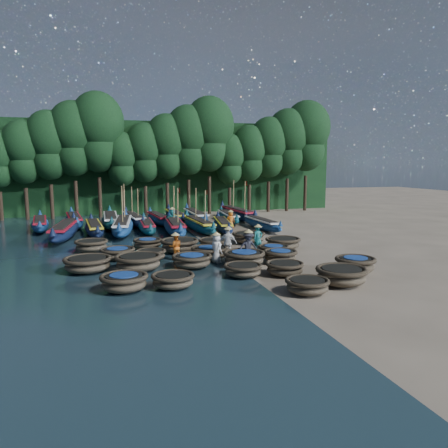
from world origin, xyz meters
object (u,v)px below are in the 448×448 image
object	(u,v)px
coracle_15	(118,253)
fisherman_3	(248,246)
coracle_16	(151,255)
long_boat_12	(134,219)
coracle_21	(148,243)
long_boat_8	(262,224)
coracle_8	(285,268)
long_boat_14	(175,216)
long_boat_10	(74,220)
long_boat_11	(111,220)
fisherman_5	(172,219)
long_boat_5	(175,226)
long_boat_7	(223,225)
coracle_18	(274,250)
long_boat_17	(237,214)
long_boat_1	(65,230)
coracle_23	(214,243)
coracle_19	(283,243)
coracle_11	(138,262)
fisherman_1	(258,237)
coracle_24	(249,237)
coracle_3	(307,285)
coracle_9	(355,264)
coracle_7	(243,270)
coracle_17	(210,252)
fisherman_2	(176,246)
long_boat_2	(94,228)
coracle_22	(180,245)
long_boat_6	(199,225)
fisherman_4	(228,242)
long_boat_13	(158,218)
coracle_12	(192,260)
coracle_4	(341,275)
long_boat_16	(228,217)
long_boat_9	(40,224)
coracle_13	(244,258)
long_boat_15	(195,216)
fisherman_0	(216,247)
coracle_10	(88,264)
coracle_5	(124,282)
coracle_14	(280,256)
long_boat_3	(123,226)

from	to	relation	value
coracle_15	fisherman_3	bearing A→B (deg)	-22.79
coracle_16	long_boat_12	size ratio (longest dim) A/B	0.22
coracle_21	long_boat_8	distance (m)	11.55
coracle_8	long_boat_14	world-z (taller)	long_boat_14
long_boat_10	long_boat_12	distance (m)	5.13
fisherman_3	long_boat_11	bearing A→B (deg)	113.32
long_boat_11	fisherman_5	bearing A→B (deg)	-33.44
long_boat_5	fisherman_5	bearing A→B (deg)	89.22
long_boat_7	long_boat_10	world-z (taller)	long_boat_10
coracle_18	long_boat_7	distance (m)	10.05
long_boat_17	long_boat_1	bearing A→B (deg)	-161.05
coracle_18	coracle_23	distance (m)	4.07
coracle_19	coracle_11	bearing A→B (deg)	-161.66
fisherman_1	coracle_24	bearing A→B (deg)	69.02
coracle_3	coracle_9	bearing A→B (deg)	32.72
coracle_7	coracle_17	bearing A→B (deg)	98.01
long_boat_17	fisherman_2	bearing A→B (deg)	-122.90
long_boat_7	long_boat_11	world-z (taller)	long_boat_11
coracle_19	long_boat_10	world-z (taller)	long_boat_10
long_boat_2	long_boat_12	xyz separation A→B (m)	(3.40, 4.59, 0.02)
coracle_22	coracle_17	bearing A→B (deg)	-61.28
long_boat_6	coracle_9	bearing A→B (deg)	-76.75
coracle_8	fisherman_4	distance (m)	4.94
long_boat_6	coracle_24	bearing A→B (deg)	-74.15
long_boat_13	coracle_22	bearing A→B (deg)	-97.18
coracle_12	coracle_11	bearing A→B (deg)	177.55
long_boat_5	coracle_11	bearing A→B (deg)	-104.88
coracle_4	long_boat_16	distance (m)	21.93
long_boat_7	long_boat_9	distance (m)	15.20
long_boat_2	fisherman_2	bearing A→B (deg)	-70.94
coracle_16	long_boat_8	bearing A→B (deg)	42.09
fisherman_5	coracle_13	bearing A→B (deg)	-113.58
long_boat_11	long_boat_5	bearing A→B (deg)	-47.04
coracle_9	long_boat_15	bearing A→B (deg)	99.58
coracle_15	fisherman_0	xyz separation A→B (m)	(5.26, -2.39, 0.50)
long_boat_2	long_boat_11	xyz separation A→B (m)	(1.36, 4.00, 0.07)
coracle_13	coracle_17	bearing A→B (deg)	121.61
coracle_9	coracle_10	xyz separation A→B (m)	(-13.03, 3.95, -0.02)
long_boat_6	fisherman_2	world-z (taller)	long_boat_6
coracle_8	long_boat_15	xyz separation A→B (m)	(0.06, 20.64, 0.18)
coracle_5	long_boat_17	distance (m)	24.71
long_boat_2	long_boat_15	xyz separation A→B (m)	(9.16, 5.13, 0.05)
coracle_14	fisherman_1	size ratio (longest dim) A/B	1.20
coracle_9	coracle_18	distance (m)	5.51
coracle_16	long_boat_17	size ratio (longest dim) A/B	0.20
long_boat_13	fisherman_5	world-z (taller)	fisherman_5
coracle_4	coracle_12	world-z (taller)	coracle_4
long_boat_11	long_boat_15	xyz separation A→B (m)	(7.80, 1.13, -0.02)
long_boat_2	long_boat_3	size ratio (longest dim) A/B	0.85
coracle_12	coracle_21	xyz separation A→B (m)	(-1.66, 5.99, -0.05)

